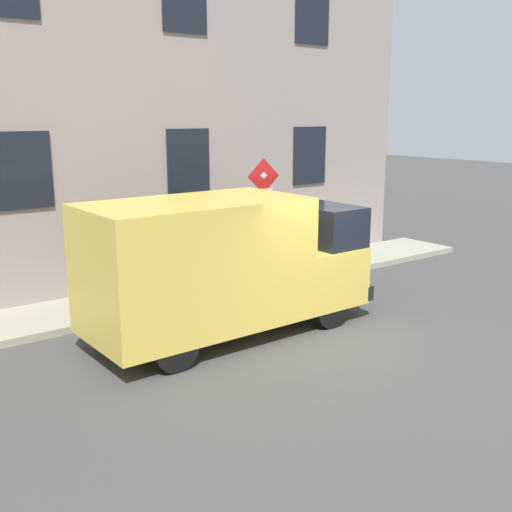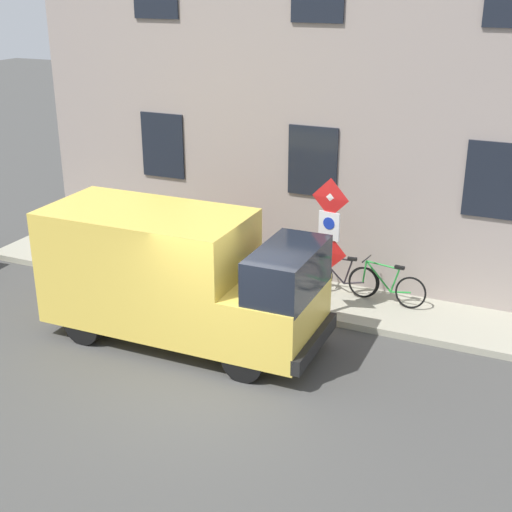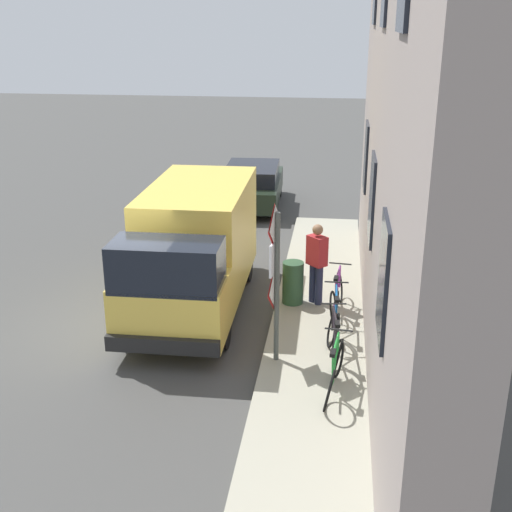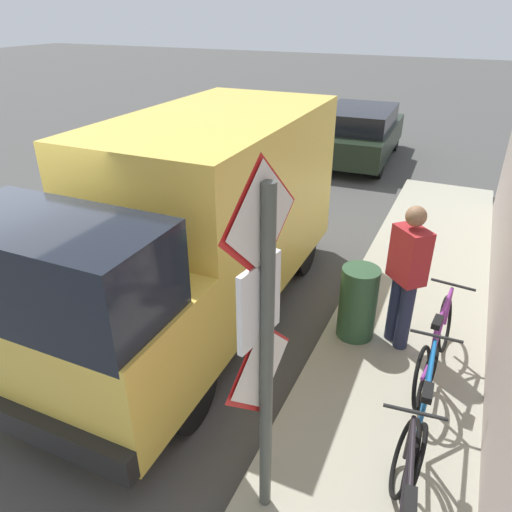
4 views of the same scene
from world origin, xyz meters
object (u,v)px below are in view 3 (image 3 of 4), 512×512
object	(u,v)px
sign_post_stacked	(274,269)
bicycle_green	(334,371)
bicycle_blue	(336,316)
bicycle_black	(335,341)
bicycle_purple	(337,295)
litter_bin	(293,283)
delivery_van	(194,247)
pedestrian	(317,261)
parked_hatchback	(252,185)

from	to	relation	value
sign_post_stacked	bicycle_green	world-z (taller)	sign_post_stacked
bicycle_blue	bicycle_black	bearing A→B (deg)	178.44
bicycle_purple	litter_bin	distance (m)	0.98
sign_post_stacked	delivery_van	bearing A→B (deg)	129.40
delivery_van	bicycle_purple	world-z (taller)	delivery_van
sign_post_stacked	bicycle_blue	distance (m)	2.03
delivery_van	pedestrian	world-z (taller)	delivery_van
sign_post_stacked	bicycle_purple	bearing A→B (deg)	63.32
bicycle_blue	pedestrian	size ratio (longest dim) A/B	1.00
parked_hatchback	pedestrian	distance (m)	8.04
bicycle_blue	litter_bin	xyz separation A→B (m)	(-0.91, 1.37, 0.08)
bicycle_green	bicycle_blue	xyz separation A→B (m)	(-0.00, 2.04, 0.00)
delivery_van	bicycle_purple	xyz separation A→B (m)	(2.97, -0.20, -0.82)
bicycle_blue	bicycle_purple	world-z (taller)	same
litter_bin	bicycle_green	bearing A→B (deg)	-74.96
litter_bin	delivery_van	bearing A→B (deg)	-175.93
sign_post_stacked	litter_bin	bearing A→B (deg)	86.55
delivery_van	pedestrian	xyz separation A→B (m)	(2.53, 0.20, -0.26)
sign_post_stacked	bicycle_blue	bearing A→B (deg)	45.90
bicycle_black	pedestrian	world-z (taller)	pedestrian
litter_bin	bicycle_blue	bearing A→B (deg)	-56.21
parked_hatchback	litter_bin	size ratio (longest dim) A/B	4.52
sign_post_stacked	bicycle_blue	size ratio (longest dim) A/B	1.59
pedestrian	litter_bin	distance (m)	0.68
sign_post_stacked	bicycle_black	world-z (taller)	sign_post_stacked
bicycle_black	litter_bin	size ratio (longest dim) A/B	1.91
sign_post_stacked	bicycle_black	size ratio (longest dim) A/B	1.58
bicycle_black	bicycle_blue	distance (m)	1.02
parked_hatchback	bicycle_green	xyz separation A→B (m)	(2.81, -11.14, -0.22)
delivery_van	bicycle_green	xyz separation A→B (m)	(2.97, -3.26, -0.82)
sign_post_stacked	pedestrian	world-z (taller)	sign_post_stacked
bicycle_blue	pedestrian	distance (m)	1.59
parked_hatchback	litter_bin	distance (m)	7.96
pedestrian	bicycle_blue	bearing A→B (deg)	62.08
sign_post_stacked	bicycle_black	xyz separation A→B (m)	(1.06, 0.08, -1.33)
bicycle_green	pedestrian	distance (m)	3.53
bicycle_green	delivery_van	bearing A→B (deg)	48.60
bicycle_blue	bicycle_purple	bearing A→B (deg)	-1.58
bicycle_purple	pedestrian	distance (m)	0.82
delivery_van	bicycle_purple	distance (m)	3.08
bicycle_purple	pedestrian	size ratio (longest dim) A/B	1.00
delivery_van	bicycle_blue	world-z (taller)	delivery_van
parked_hatchback	sign_post_stacked	bearing A→B (deg)	-172.52
delivery_van	litter_bin	bearing A→B (deg)	93.41
parked_hatchback	pedestrian	xyz separation A→B (m)	(2.37, -7.68, 0.34)
parked_hatchback	bicycle_blue	size ratio (longest dim) A/B	2.37
bicycle_green	pedestrian	size ratio (longest dim) A/B	1.00
bicycle_blue	bicycle_purple	distance (m)	1.02
sign_post_stacked	delivery_van	distance (m)	3.04
parked_hatchback	bicycle_blue	bearing A→B (deg)	-165.09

